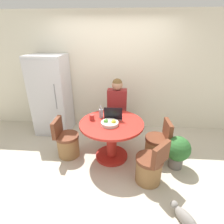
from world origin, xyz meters
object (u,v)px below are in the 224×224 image
dining_table (112,134)px  chair_right_side (157,145)px  person_seated (117,105)px  cat (185,217)px  refrigerator (52,96)px  chair_left_side (67,143)px  laptop (113,116)px  potted_plant (177,150)px  fruit_bowl (110,123)px  chair_near_right_corner (150,168)px  bottle (101,113)px

dining_table → chair_right_side: 0.87m
person_seated → cat: (0.93, -1.98, -0.64)m
refrigerator → dining_table: (1.42, -0.91, -0.38)m
chair_left_side → laptop: (0.86, 0.15, 0.53)m
person_seated → potted_plant: bearing=138.1°
refrigerator → cat: (2.41, -2.11, -0.78)m
fruit_bowl → chair_near_right_corner: bearing=-34.7°
cat → chair_right_side: bearing=-25.8°
laptop → fruit_bowl: 0.25m
dining_table → fruit_bowl: (-0.02, -0.10, 0.27)m
laptop → potted_plant: size_ratio=0.54×
chair_left_side → laptop: 1.02m
fruit_bowl → cat: 1.64m
chair_near_right_corner → fruit_bowl: 0.94m
dining_table → chair_near_right_corner: 0.87m
cat → potted_plant: size_ratio=0.70×
bottle → chair_near_right_corner: bearing=-40.9°
refrigerator → laptop: size_ratio=5.51×
laptop → fruit_bowl: size_ratio=1.08×
laptop → fruit_bowl: bearing=80.1°
chair_left_side → person_seated: bearing=-49.1°
dining_table → chair_near_right_corner: size_ratio=1.49×
cat → laptop: bearing=3.0°
bottle → cat: bearing=-49.0°
dining_table → person_seated: 0.82m
refrigerator → chair_near_right_corner: size_ratio=2.32×
dining_table → fruit_bowl: bearing=-103.0°
chair_right_side → laptop: 0.98m
chair_near_right_corner → laptop: (-0.61, 0.69, 0.53)m
refrigerator → fruit_bowl: bearing=-35.8°
chair_left_side → person_seated: size_ratio=0.57×
person_seated → dining_table: bearing=85.8°
chair_right_side → bottle: bearing=-100.3°
laptop → cat: (0.97, -1.34, -0.70)m
refrigerator → chair_near_right_corner: (2.05, -1.46, -0.61)m
laptop → cat: bearing=125.8°
chair_left_side → fruit_bowl: size_ratio=2.55×
fruit_bowl → bottle: bottle is taller
chair_near_right_corner → potted_plant: (0.50, 0.37, 0.08)m
dining_table → cat: (0.99, -1.20, -0.40)m
potted_plant → person_seated: bearing=138.1°
refrigerator → cat: size_ratio=4.29×
chair_right_side → person_seated: (-0.78, 0.73, 0.47)m
cat → potted_plant: (0.14, 1.02, 0.25)m
chair_right_side → chair_left_side: 1.67m
dining_table → chair_near_right_corner: (0.63, -0.55, -0.23)m
refrigerator → chair_left_side: (0.58, -0.92, -0.61)m
person_seated → bottle: 0.66m
refrigerator → dining_table: refrigerator is taller
dining_table → chair_right_side: chair_right_side is taller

